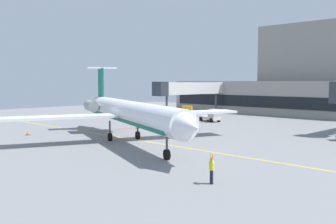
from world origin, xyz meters
name	(u,v)px	position (x,y,z in m)	size (l,w,h in m)	color
ground	(137,142)	(0.00, 0.00, -0.05)	(120.00, 120.00, 0.11)	slate
terminal_building	(311,82)	(-1.29, 45.92, 6.52)	(58.61, 11.22, 18.09)	gray
jet_bridge_west	(189,89)	(-18.81, 29.69, 5.22)	(2.40, 19.15, 6.61)	silver
regional_jet	(126,112)	(-0.96, -0.77, 3.27)	(32.39, 26.86, 8.62)	white
baggage_tug	(187,113)	(-14.31, 24.12, 1.00)	(3.62, 4.23, 2.20)	#E5B20C
pushback_tractor	(212,116)	(-7.32, 22.58, 0.97)	(4.32, 2.64, 2.12)	silver
marshaller	(212,169)	(17.35, -8.57, 0.98)	(0.71, 0.58, 1.94)	#191E33
safety_cone_alpha	(28,133)	(-13.59, -6.32, 0.25)	(0.47, 0.47, 0.55)	orange
safety_cone_bravo	(138,127)	(-9.08, 7.88, 0.25)	(0.47, 0.47, 0.55)	orange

